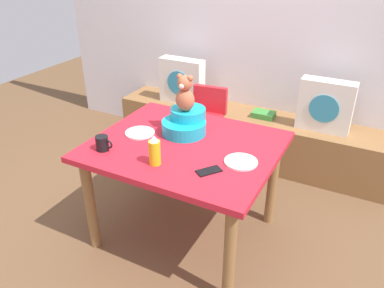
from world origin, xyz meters
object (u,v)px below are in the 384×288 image
(dining_table, at_px, (185,158))
(teddy_bear, at_px, (185,94))
(ketchup_bottle, at_px, (155,151))
(dinner_plate_near, at_px, (241,162))
(infant_seat_teal, at_px, (185,123))
(pillow_floral_left, at_px, (182,81))
(book_stack, at_px, (264,114))
(highchair, at_px, (205,121))
(dinner_plate_far, at_px, (140,133))
(pillow_floral_right, at_px, (325,106))
(coffee_mug, at_px, (103,143))
(cell_phone, at_px, (209,171))

(dining_table, distance_m, teddy_bear, 0.42)
(ketchup_bottle, xyz_separation_m, dinner_plate_near, (0.44, 0.24, -0.08))
(dining_table, distance_m, infant_seat_teal, 0.24)
(pillow_floral_left, distance_m, book_stack, 0.87)
(highchair, distance_m, ketchup_bottle, 1.17)
(infant_seat_teal, bearing_deg, book_stack, 78.46)
(book_stack, height_order, dinner_plate_far, dinner_plate_far)
(book_stack, bearing_deg, ketchup_bottle, -96.77)
(pillow_floral_right, xyz_separation_m, highchair, (-0.91, -0.42, -0.16))
(teddy_bear, bearing_deg, coffee_mug, -126.48)
(highchair, bearing_deg, infant_seat_teal, -76.00)
(teddy_bear, bearing_deg, pillow_floral_right, 55.15)
(dinner_plate_far, bearing_deg, cell_phone, -19.38)
(coffee_mug, height_order, dinner_plate_far, coffee_mug)
(coffee_mug, relative_size, dinner_plate_near, 0.60)
(dining_table, distance_m, cell_phone, 0.38)
(book_stack, distance_m, ketchup_bottle, 1.59)
(dining_table, height_order, dinner_plate_far, dinner_plate_far)
(ketchup_bottle, bearing_deg, dinner_plate_far, 136.70)
(coffee_mug, bearing_deg, infant_seat_teal, 53.55)
(teddy_bear, relative_size, ketchup_bottle, 1.35)
(highchair, bearing_deg, teddy_bear, -76.01)
(pillow_floral_left, xyz_separation_m, dining_table, (0.70, -1.23, -0.04))
(teddy_bear, bearing_deg, dinner_plate_near, -22.93)
(ketchup_bottle, height_order, cell_phone, ketchup_bottle)
(book_stack, distance_m, highchair, 0.59)
(book_stack, bearing_deg, infant_seat_teal, -101.54)
(dinner_plate_far, relative_size, cell_phone, 1.39)
(book_stack, relative_size, dinner_plate_far, 1.00)
(pillow_floral_right, xyz_separation_m, infant_seat_teal, (-0.75, -1.08, 0.13))
(dinner_plate_far, bearing_deg, pillow_floral_right, 50.72)
(coffee_mug, xyz_separation_m, dinner_plate_far, (0.07, 0.30, -0.04))
(pillow_floral_right, xyz_separation_m, dinner_plate_near, (-0.27, -1.28, 0.07))
(teddy_bear, height_order, coffee_mug, teddy_bear)
(pillow_floral_left, height_order, highchair, pillow_floral_left)
(pillow_floral_right, relative_size, dining_table, 0.37)
(coffee_mug, bearing_deg, dinner_plate_near, 17.08)
(infant_seat_teal, bearing_deg, dinner_plate_near, -22.98)
(highchair, relative_size, dinner_plate_near, 3.95)
(coffee_mug, bearing_deg, book_stack, 70.12)
(pillow_floral_right, distance_m, cell_phone, 1.51)
(pillow_floral_left, relative_size, highchair, 0.56)
(pillow_floral_right, bearing_deg, ketchup_bottle, -114.94)
(book_stack, height_order, ketchup_bottle, ketchup_bottle)
(pillow_floral_left, height_order, dining_table, pillow_floral_left)
(highchair, xyz_separation_m, dinner_plate_near, (0.65, -0.87, 0.22))
(cell_phone, bearing_deg, dinner_plate_near, -89.11)
(ketchup_bottle, xyz_separation_m, coffee_mug, (-0.38, -0.01, -0.04))
(dinner_plate_near, bearing_deg, cell_phone, -125.69)
(cell_phone, bearing_deg, teddy_bear, -10.21)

